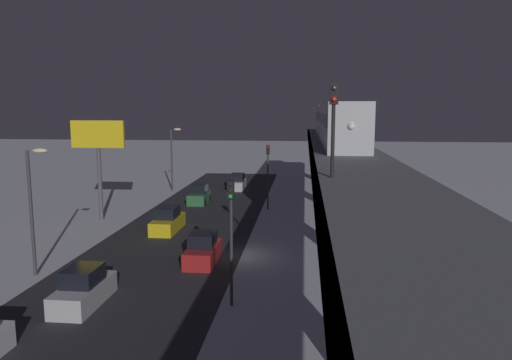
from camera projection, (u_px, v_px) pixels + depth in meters
ground_plane at (235, 256)px, 32.41m from camera, size 240.00×240.00×0.00m
avenue_asphalt at (162, 253)px, 32.92m from camera, size 11.00×83.30×0.01m
elevated_railway at (348, 169)px, 30.78m from camera, size 5.00×83.30×6.95m
subway_train at (334, 121)px, 47.75m from camera, size 2.94×36.87×3.40m
rail_signal at (333, 114)px, 20.08m from camera, size 0.36×0.41×4.00m
sedan_green at (199, 196)px, 50.69m from camera, size 1.91×4.12×1.97m
sedan_yellow at (168, 221)px, 39.02m from camera, size 1.80×4.69×1.97m
sedan_silver at (83, 290)px, 24.20m from camera, size 1.80×4.29×1.97m
sedan_silver_2 at (237, 183)px, 59.36m from camera, size 1.80×4.14×1.97m
sedan_red at (203, 251)px, 30.88m from camera, size 1.80×4.06×1.97m
traffic_light_near at (231, 225)px, 23.58m from camera, size 0.32×0.44×6.40m
traffic_light_mid at (268, 168)px, 46.90m from camera, size 0.32×0.44×6.40m
commercial_billboard at (98, 144)px, 42.04m from camera, size 4.80×0.36×8.90m
street_lamp_near at (34, 196)px, 27.90m from camera, size 1.35×0.44×7.65m
street_lamp_far at (173, 152)px, 57.43m from camera, size 1.35×0.44×7.65m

